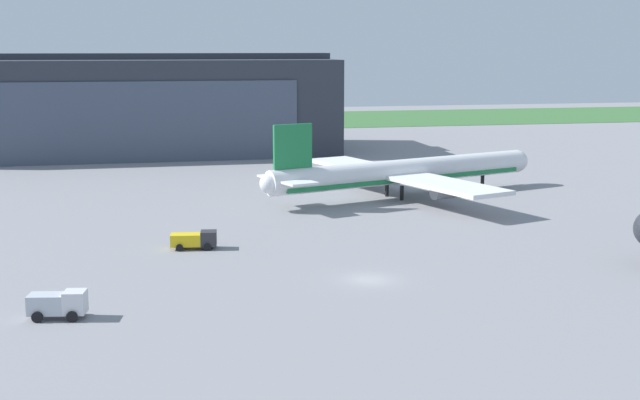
{
  "coord_description": "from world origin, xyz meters",
  "views": [
    {
      "loc": [
        -20.29,
        -72.72,
        21.11
      ],
      "look_at": [
        -0.88,
        17.28,
        4.41
      ],
      "focal_mm": 47.65,
      "sensor_mm": 36.0,
      "label": 1
    }
  ],
  "objects_px": {
    "stair_truck": "(195,239)",
    "airliner_far_left": "(403,172)",
    "maintenance_hangar": "(138,106)",
    "pushback_tractor": "(58,304)"
  },
  "relations": [
    {
      "from": "airliner_far_left",
      "to": "stair_truck",
      "type": "distance_m",
      "value": 40.04
    },
    {
      "from": "maintenance_hangar",
      "to": "airliner_far_left",
      "type": "distance_m",
      "value": 71.02
    },
    {
      "from": "stair_truck",
      "to": "pushback_tractor",
      "type": "distance_m",
      "value": 24.47
    },
    {
      "from": "stair_truck",
      "to": "airliner_far_left",
      "type": "bearing_deg",
      "value": 39.1
    },
    {
      "from": "airliner_far_left",
      "to": "pushback_tractor",
      "type": "bearing_deg",
      "value": -132.82
    },
    {
      "from": "airliner_far_left",
      "to": "pushback_tractor",
      "type": "xyz_separation_m",
      "value": [
        -43.08,
        -46.48,
        -2.36
      ]
    },
    {
      "from": "maintenance_hangar",
      "to": "airliner_far_left",
      "type": "height_order",
      "value": "maintenance_hangar"
    },
    {
      "from": "maintenance_hangar",
      "to": "airliner_far_left",
      "type": "relative_size",
      "value": 1.77
    },
    {
      "from": "maintenance_hangar",
      "to": "pushback_tractor",
      "type": "height_order",
      "value": "maintenance_hangar"
    },
    {
      "from": "maintenance_hangar",
      "to": "pushback_tractor",
      "type": "bearing_deg",
      "value": -93.7
    }
  ]
}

